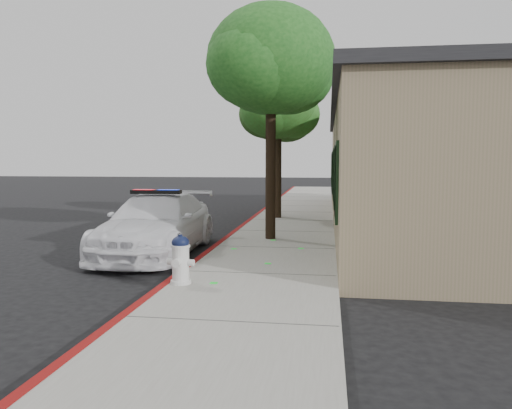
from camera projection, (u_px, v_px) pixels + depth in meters
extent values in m
plane|color=black|center=(179.00, 278.00, 10.17)|extent=(120.00, 120.00, 0.00)
cube|color=gray|center=(273.00, 250.00, 12.89)|extent=(3.20, 60.00, 0.15)
cube|color=maroon|center=(215.00, 248.00, 13.12)|extent=(0.14, 60.00, 0.16)
cube|color=#877358|center=(432.00, 171.00, 17.91)|extent=(7.00, 20.00, 4.00)
cube|color=black|center=(434.00, 112.00, 17.72)|extent=(7.30, 20.30, 0.24)
cube|color=black|center=(337.00, 181.00, 10.53)|extent=(0.08, 1.48, 1.68)
cube|color=black|center=(335.00, 177.00, 13.49)|extent=(0.08, 1.48, 1.68)
cube|color=black|center=(334.00, 174.00, 16.45)|extent=(0.08, 1.48, 1.68)
cube|color=black|center=(333.00, 172.00, 19.40)|extent=(0.08, 1.48, 1.68)
cube|color=black|center=(332.00, 170.00, 22.36)|extent=(0.08, 1.48, 1.68)
cube|color=black|center=(332.00, 169.00, 25.32)|extent=(0.08, 1.48, 1.68)
cube|color=black|center=(332.00, 168.00, 28.27)|extent=(0.08, 1.48, 1.68)
imported|color=white|center=(157.00, 224.00, 12.75)|extent=(2.28, 5.35, 1.54)
cube|color=black|center=(156.00, 192.00, 12.68)|extent=(1.21, 0.31, 0.10)
cube|color=red|center=(144.00, 192.00, 12.71)|extent=(0.53, 0.25, 0.11)
cube|color=#0C23CE|center=(168.00, 192.00, 12.64)|extent=(0.53, 0.25, 0.11)
cylinder|color=silver|center=(181.00, 282.00, 9.09)|extent=(0.38, 0.38, 0.07)
cylinder|color=silver|center=(181.00, 264.00, 9.06)|extent=(0.31, 0.31, 0.61)
cylinder|color=silver|center=(180.00, 246.00, 9.03)|extent=(0.35, 0.35, 0.04)
ellipsoid|color=#0E1636|center=(180.00, 242.00, 9.03)|extent=(0.32, 0.32, 0.24)
cylinder|color=#0E1636|center=(180.00, 236.00, 9.02)|extent=(0.08, 0.08, 0.07)
cylinder|color=silver|center=(171.00, 262.00, 9.10)|extent=(0.14, 0.13, 0.12)
cylinder|color=silver|center=(190.00, 263.00, 9.02)|extent=(0.14, 0.13, 0.12)
cylinder|color=silver|center=(177.00, 263.00, 8.88)|extent=(0.17, 0.15, 0.15)
cylinder|color=black|center=(271.00, 168.00, 14.17)|extent=(0.29, 0.29, 4.04)
ellipsoid|color=#194F18|center=(271.00, 60.00, 13.90)|extent=(3.59, 3.59, 3.05)
ellipsoid|color=#194F18|center=(287.00, 75.00, 14.36)|extent=(2.69, 2.69, 2.29)
ellipsoid|color=#194F18|center=(257.00, 65.00, 13.51)|extent=(2.81, 2.81, 2.38)
cylinder|color=black|center=(276.00, 174.00, 19.73)|extent=(0.24, 0.24, 3.39)
ellipsoid|color=#244616|center=(277.00, 110.00, 19.51)|extent=(2.84, 2.84, 2.41)
ellipsoid|color=#244616|center=(287.00, 118.00, 19.74)|extent=(2.29, 2.29, 1.94)
ellipsoid|color=#244616|center=(267.00, 115.00, 19.41)|extent=(2.20, 2.20, 1.87)
cylinder|color=black|center=(278.00, 174.00, 19.45)|extent=(0.26, 0.26, 3.45)
ellipsoid|color=#2E591B|center=(278.00, 106.00, 19.22)|extent=(2.95, 2.95, 2.51)
ellipsoid|color=#2E591B|center=(291.00, 114.00, 19.43)|extent=(2.26, 2.26, 1.92)
ellipsoid|color=#2E591B|center=(271.00, 111.00, 18.95)|extent=(2.36, 2.36, 2.01)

